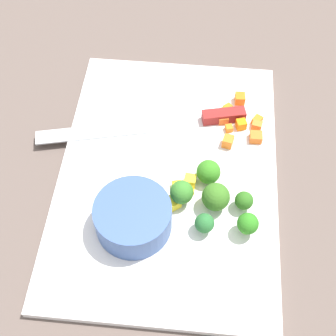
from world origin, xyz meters
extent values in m
plane|color=brown|center=(0.00, 0.00, 0.00)|extent=(4.00, 4.00, 0.00)
cube|color=white|center=(0.00, 0.00, 0.01)|extent=(0.46, 0.32, 0.01)
cylinder|color=#3A558F|center=(-0.09, 0.04, 0.04)|extent=(0.11, 0.11, 0.05)
cube|color=silver|center=(0.06, 0.13, 0.01)|extent=(0.07, 0.18, 0.00)
cube|color=maroon|center=(0.11, -0.08, 0.02)|extent=(0.03, 0.07, 0.02)
cube|color=orange|center=(0.11, -0.08, 0.02)|extent=(0.02, 0.02, 0.01)
cube|color=orange|center=(0.06, -0.09, 0.02)|extent=(0.02, 0.02, 0.02)
cube|color=orange|center=(0.12, -0.08, 0.02)|extent=(0.02, 0.02, 0.01)
cube|color=orange|center=(0.07, -0.13, 0.02)|extent=(0.02, 0.02, 0.01)
cube|color=orange|center=(0.10, -0.11, 0.02)|extent=(0.02, 0.02, 0.01)
cube|color=orange|center=(0.13, -0.09, 0.02)|extent=(0.02, 0.02, 0.01)
cube|color=orange|center=(0.09, -0.09, 0.02)|extent=(0.01, 0.01, 0.01)
cube|color=orange|center=(0.10, -0.13, 0.02)|extent=(0.02, 0.02, 0.01)
cube|color=orange|center=(0.11, -0.13, 0.02)|extent=(0.02, 0.02, 0.01)
cube|color=orange|center=(0.15, -0.11, 0.02)|extent=(0.02, 0.02, 0.02)
cube|color=orange|center=(0.12, -0.10, 0.02)|extent=(0.02, 0.02, 0.01)
cube|color=yellow|center=(-0.04, -0.03, 0.02)|extent=(0.02, 0.02, 0.01)
cube|color=yellow|center=(-0.03, -0.02, 0.02)|extent=(0.02, 0.02, 0.01)
cube|color=yellow|center=(-0.02, -0.03, 0.02)|extent=(0.02, 0.02, 0.02)
cube|color=yellow|center=(-0.06, -0.01, 0.02)|extent=(0.03, 0.03, 0.02)
cylinder|color=#8AB15B|center=(-0.09, -0.06, 0.02)|extent=(0.01, 0.01, 0.01)
sphere|color=#27662F|center=(-0.09, -0.06, 0.03)|extent=(0.03, 0.03, 0.03)
cylinder|color=#94BA6C|center=(-0.09, -0.12, 0.02)|extent=(0.01, 0.01, 0.02)
sphere|color=#2C7A1E|center=(-0.09, -0.12, 0.04)|extent=(0.03, 0.03, 0.03)
cylinder|color=#80C455|center=(-0.01, -0.06, 0.02)|extent=(0.01, 0.01, 0.01)
sphere|color=#337B1E|center=(-0.01, -0.06, 0.03)|extent=(0.04, 0.04, 0.04)
cylinder|color=#89B865|center=(-0.05, -0.02, 0.02)|extent=(0.01, 0.01, 0.02)
sphere|color=#357628|center=(-0.05, -0.02, 0.04)|extent=(0.03, 0.03, 0.03)
cylinder|color=#81B354|center=(-0.05, -0.11, 0.02)|extent=(0.01, 0.01, 0.01)
sphere|color=#2C641C|center=(-0.05, -0.11, 0.03)|extent=(0.03, 0.03, 0.03)
cylinder|color=#89B269|center=(-0.05, -0.07, 0.02)|extent=(0.01, 0.01, 0.01)
sphere|color=#366C20|center=(-0.05, -0.07, 0.04)|extent=(0.04, 0.04, 0.04)
camera|label=1|loc=(-0.39, -0.04, 0.60)|focal=50.79mm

